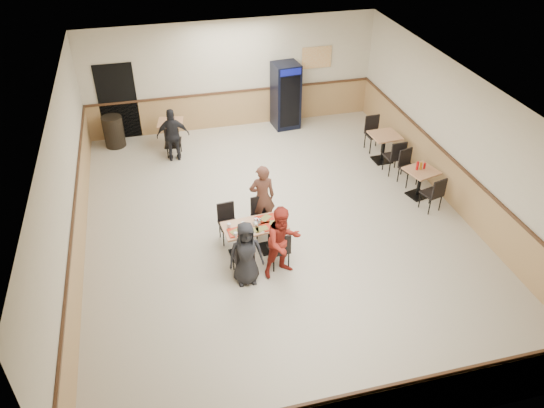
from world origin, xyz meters
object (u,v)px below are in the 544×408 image
object	(u,v)px
diner_woman_right	(283,242)
diner_woman_left	(246,253)
side_table_far	(384,144)
trash_bin	(114,132)
diner_man_opposite	(262,197)
pepsi_cooler	(286,96)
side_table_near	(420,179)
lone_diner	(173,135)
back_table	(171,130)
main_table	(255,234)

from	to	relation	value
diner_woman_right	diner_woman_left	bearing A→B (deg)	171.53
side_table_far	trash_bin	world-z (taller)	trash_bin
trash_bin	diner_man_opposite	bearing A→B (deg)	-56.25
diner_woman_right	diner_man_opposite	size ratio (longest dim) A/B	0.99
diner_woman_right	pepsi_cooler	size ratio (longest dim) A/B	0.80
diner_woman_left	trash_bin	distance (m)	6.47
diner_woman_left	side_table_near	bearing A→B (deg)	24.61
lone_diner	trash_bin	distance (m)	1.89
back_table	trash_bin	distance (m)	1.53
diner_man_opposite	main_table	bearing A→B (deg)	66.71
pepsi_cooler	trash_bin	size ratio (longest dim) A/B	2.19
diner_man_opposite	pepsi_cooler	size ratio (longest dim) A/B	0.81
diner_woman_right	side_table_far	world-z (taller)	diner_woman_right
main_table	lone_diner	size ratio (longest dim) A/B	0.92
main_table	diner_woman_left	xyz separation A→B (m)	(-0.34, -0.78, 0.21)
diner_man_opposite	back_table	size ratio (longest dim) A/B	1.98
diner_man_opposite	back_table	world-z (taller)	diner_man_opposite
pepsi_cooler	trash_bin	bearing A→B (deg)	175.35
diner_woman_right	pepsi_cooler	distance (m)	6.26
diner_woman_right	trash_bin	size ratio (longest dim) A/B	1.76
back_table	diner_woman_right	bearing A→B (deg)	-74.72
diner_man_opposite	trash_bin	size ratio (longest dim) A/B	1.77
lone_diner	diner_woman_right	bearing A→B (deg)	111.23
lone_diner	main_table	bearing A→B (deg)	109.46
pepsi_cooler	side_table_far	bearing A→B (deg)	-58.75
diner_woman_right	trash_bin	distance (m)	6.71
side_table_near	diner_woman_left	bearing A→B (deg)	-157.46
lone_diner	side_table_near	distance (m)	6.09
side_table_far	back_table	bearing A→B (deg)	157.27
side_table_near	pepsi_cooler	distance (m)	4.72
back_table	pepsi_cooler	xyz separation A→B (m)	(3.25, 0.39, 0.46)
main_table	diner_woman_left	distance (m)	0.88
lone_diner	side_table_near	bearing A→B (deg)	153.32
diner_woman_right	side_table_far	size ratio (longest dim) A/B	2.00
side_table_near	pepsi_cooler	size ratio (longest dim) A/B	0.43
lone_diner	side_table_far	bearing A→B (deg)	168.75
diner_man_opposite	back_table	distance (m)	4.40
lone_diner	diner_woman_left	bearing A→B (deg)	103.28
side_table_far	trash_bin	bearing A→B (deg)	159.31
diner_woman_left	pepsi_cooler	bearing A→B (deg)	70.41
diner_man_opposite	lone_diner	world-z (taller)	diner_man_opposite
diner_woman_left	back_table	size ratio (longest dim) A/B	1.74
diner_man_opposite	side_table_far	distance (m)	4.13
side_table_near	diner_man_opposite	bearing A→B (deg)	-175.82
diner_man_opposite	lone_diner	distance (m)	3.67
main_table	back_table	world-z (taller)	back_table
side_table_near	back_table	world-z (taller)	back_table
lone_diner	trash_bin	world-z (taller)	lone_diner
diner_man_opposite	side_table_far	xyz separation A→B (m)	(3.62, 1.98, -0.25)
main_table	trash_bin	world-z (taller)	trash_bin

